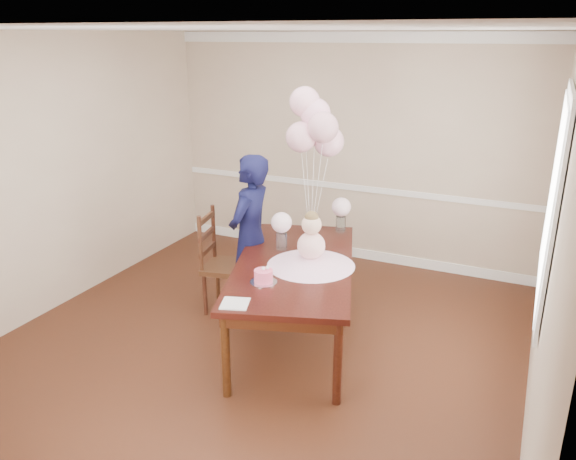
{
  "coord_description": "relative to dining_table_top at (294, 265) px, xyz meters",
  "views": [
    {
      "loc": [
        2.1,
        -3.84,
        2.67
      ],
      "look_at": [
        0.18,
        0.36,
        1.05
      ],
      "focal_mm": 35.0,
      "sensor_mm": 36.0,
      "label": 1
    }
  ],
  "objects": [
    {
      "name": "chair_slat_top",
      "position": [
        -1.05,
        0.23,
        0.22
      ],
      "size": [
        0.11,
        0.4,
        0.05
      ],
      "primitive_type": "cube",
      "rotation": [
        0.0,
        0.0,
        0.2
      ],
      "color": "#3C1E10",
      "rests_on": "dining_chair_seat"
    },
    {
      "name": "wall_right",
      "position": [
        2.01,
        -0.35,
        0.62
      ],
      "size": [
        0.02,
        5.0,
        2.7
      ],
      "primitive_type": "cube",
      "color": "tan",
      "rests_on": "floor"
    },
    {
      "name": "dining_table_top",
      "position": [
        0.0,
        0.0,
        0.0
      ],
      "size": [
        1.59,
        2.24,
        0.05
      ],
      "primitive_type": "cube",
      "rotation": [
        0.0,
        0.0,
        0.31
      ],
      "color": "black",
      "rests_on": "table_leg_fl"
    },
    {
      "name": "baby_torso",
      "position": [
        0.16,
        -0.0,
        0.21
      ],
      "size": [
        0.24,
        0.24,
        0.24
      ],
      "primitive_type": "sphere",
      "color": "#FFA1C7",
      "rests_on": "baby_skirt"
    },
    {
      "name": "chair_leg_br",
      "position": [
        -0.71,
        0.48,
        -0.52
      ],
      "size": [
        0.05,
        0.05,
        0.44
      ],
      "primitive_type": "cylinder",
      "rotation": [
        0.0,
        0.0,
        0.2
      ],
      "color": "#371D0F",
      "rests_on": "floor"
    },
    {
      "name": "balloon_d",
      "position": [
        -0.19,
        0.65,
        1.34
      ],
      "size": [
        0.28,
        0.28,
        0.28
      ],
      "primitive_type": "sphere",
      "color": "#FFB4C7",
      "rests_on": "balloon_ribbon_d"
    },
    {
      "name": "balloon_ribbon_d",
      "position": [
        -0.13,
        0.61,
        0.61
      ],
      "size": [
        0.11,
        0.08,
        1.15
      ],
      "primitive_type": "cylinder",
      "rotation": [
        -0.09,
        -0.07,
        0.31
      ],
      "color": "white",
      "rests_on": "balloon_weight"
    },
    {
      "name": "woman",
      "position": [
        -0.61,
        0.31,
        0.07
      ],
      "size": [
        0.39,
        0.59,
        1.61
      ],
      "primitive_type": "imported",
      "rotation": [
        0.0,
        0.0,
        -1.58
      ],
      "color": "black",
      "rests_on": "floor"
    },
    {
      "name": "cake_flower_b",
      "position": [
        -0.03,
        -0.47,
        0.15
      ],
      "size": [
        0.03,
        0.03,
        0.03
      ],
      "primitive_type": "sphere",
      "color": "silver",
      "rests_on": "birthday_cake"
    },
    {
      "name": "dining_chair_seat",
      "position": [
        -0.85,
        0.27,
        -0.28
      ],
      "size": [
        0.53,
        0.53,
        0.05
      ],
      "primitive_type": "cube",
      "rotation": [
        0.0,
        0.0,
        0.2
      ],
      "color": "#391D0F",
      "rests_on": "chair_leg_fl"
    },
    {
      "name": "table_apron",
      "position": [
        -0.0,
        0.0,
        -0.08
      ],
      "size": [
        1.46,
        2.11,
        0.1
      ],
      "primitive_type": "cube",
      "rotation": [
        0.0,
        0.0,
        0.31
      ],
      "color": "black",
      "rests_on": "table_leg_fl"
    },
    {
      "name": "balloon_e",
      "position": [
        0.04,
        0.68,
        0.99
      ],
      "size": [
        0.28,
        0.28,
        0.28
      ],
      "primitive_type": "sphere",
      "color": "#F1ABC0",
      "rests_on": "balloon_ribbon_e"
    },
    {
      "name": "rose_vase_near",
      "position": [
        -0.24,
        0.24,
        0.11
      ],
      "size": [
        0.13,
        0.13,
        0.16
      ],
      "primitive_type": "cylinder",
      "rotation": [
        0.0,
        0.0,
        0.31
      ],
      "color": "silver",
      "rests_on": "dining_table_top"
    },
    {
      "name": "chair_back_post_l",
      "position": [
        -1.01,
        0.05,
        0.02
      ],
      "size": [
        0.05,
        0.05,
        0.57
      ],
      "primitive_type": "cylinder",
      "rotation": [
        0.0,
        0.0,
        0.2
      ],
      "color": "#3A1C0F",
      "rests_on": "dining_chair_seat"
    },
    {
      "name": "baby_head",
      "position": [
        0.16,
        -0.0,
        0.4
      ],
      "size": [
        0.17,
        0.17,
        0.17
      ],
      "primitive_type": "sphere",
      "color": "beige",
      "rests_on": "baby_torso"
    },
    {
      "name": "chair_slat_low",
      "position": [
        -1.05,
        0.23,
        -0.1
      ],
      "size": [
        0.11,
        0.4,
        0.05
      ],
      "primitive_type": "cube",
      "rotation": [
        0.0,
        0.0,
        0.2
      ],
      "color": "#36180E",
      "rests_on": "dining_chair_seat"
    },
    {
      "name": "floor",
      "position": [
        -0.24,
        -0.35,
        -0.73
      ],
      "size": [
        4.5,
        5.0,
        0.0
      ],
      "primitive_type": "cube",
      "color": "#32160C",
      "rests_on": "ground"
    },
    {
      "name": "ceiling",
      "position": [
        -0.24,
        -0.35,
        1.97
      ],
      "size": [
        4.5,
        5.0,
        0.02
      ],
      "primitive_type": "cube",
      "color": "white",
      "rests_on": "wall_back"
    },
    {
      "name": "balloon_b",
      "position": [
        0.04,
        0.54,
        1.14
      ],
      "size": [
        0.28,
        0.28,
        0.28
      ],
      "primitive_type": "sphere",
      "color": "#DC9CAA",
      "rests_on": "balloon_ribbon_b"
    },
    {
      "name": "baby_hair",
      "position": [
        0.16,
        -0.0,
        0.46
      ],
      "size": [
        0.12,
        0.12,
        0.12
      ],
      "primitive_type": "sphere",
      "color": "brown",
      "rests_on": "baby_head"
    },
    {
      "name": "chair_leg_bl",
      "position": [
        -1.07,
        0.41,
        -0.52
      ],
      "size": [
        0.05,
        0.05,
        0.44
      ],
      "primitive_type": "cylinder",
      "rotation": [
        0.0,
        0.0,
        0.2
      ],
      "color": "#3A1D0F",
      "rests_on": "floor"
    },
    {
      "name": "table_leg_fl",
      "position": [
        -0.12,
        -1.02,
        -0.38
      ],
      "size": [
        0.09,
        0.09,
        0.71
      ],
      "primitive_type": "cylinder",
      "rotation": [
        0.0,
        0.0,
        0.31
      ],
      "color": "black",
      "rests_on": "floor"
    },
    {
      "name": "balloon_ribbon_b",
      "position": [
        -0.02,
        0.55,
        0.51
      ],
      "size": [
        0.11,
        0.02,
        0.95
      ],
      "primitive_type": "cylinder",
      "rotation": [
        0.05,
        0.1,
        0.31
      ],
      "color": "white",
      "rests_on": "balloon_weight"
    },
    {
      "name": "cake_flower_a",
      "position": [
        -0.05,
        -0.5,
        0.15
      ],
      "size": [
        0.03,
        0.03,
        0.03
      ],
      "primitive_type": "sphere",
      "color": "white",
      "rests_on": "birthday_cake"
    },
    {
      "name": "cake_platter",
      "position": [
        -0.05,
        -0.5,
        0.03
      ],
      "size": [
        0.28,
        0.28,
        0.01
      ],
      "primitive_type": "cylinder",
      "rotation": [
        0.0,
        0.0,
        0.31
      ],
      "color": "silver",
      "rests_on": "dining_table_top"
    },
    {
      "name": "balloon_ribbon_e",
      "position": [
        -0.02,
        0.62,
        0.44
      ],
      "size": [
        0.12,
        0.11,
        0.79
      ],
      "primitive_type": "cylinder",
      "rotation": [
        -0.09,
        0.17,
        0.31
      ],
      "color": "white",
      "rests_on": "balloon_weight"
    },
    {
      "name": "wall_back",
      "position": [
        -0.24,
        2.15,
        0.62
      ],
      "size": [
        4.5,
        0.02,
        2.7
      ],
      "primitive_type": "cube",
      "color": "tan",
      "rests_on": "floor"
    },
    {
      "name": "baby_skirt",
      "position": [
        0.16,
        -0.0,
        0.08
      ],
      "size": [
        0.97,
        0.97,
        0.1
      ],
      "primitive_type": "cone",
      "rotation": [
        0.0,
        0.0,
        0.31
      ],
      "color": "#F8B7DA",
      "rests_on": "dining_table_top"
    },
    {
      "name": "chair_back_post_r",
      "position": [
        -1.09,
        0.41,
        0.02
      ],
      "size": [
        0.05,
        0.05,
        0.57
      ],
      "primitive_type": "cylinder",
      "rotation": [
        0.0,
        0.0,
        0.2
      ],
      "color": "#34170E",
      "rests_on": "dining_chair_seat"
    },
    {
      "name": "window_blinds",
      "position": [
        1.97,
        0.15,
        0.82
      ],
      "size": [
        0.01,
        1.5,
        1.4
      ],
      "primitive_type": "cube",
      "color": "white",
      "rests_on": "wall_right"
    },
    {
      "name": "baseboard_trim",
      "position": [
        -0.24,
        2.14,
        -0.67
      ],
      "size": [
        4.5,
        0.02,
        0.12
      ],
      "primitive_type": "cube",
      "color": "white",
      "rests_on": "floor"
    },
    {
      "name": "table_leg_bl",
      "position": [
        -0.69,
        0.75,
        -0.38
      ],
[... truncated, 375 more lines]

